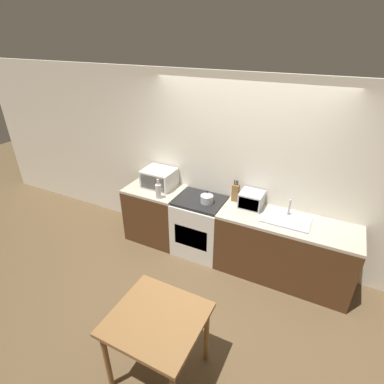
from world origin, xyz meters
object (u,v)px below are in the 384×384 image
Objects in this scene: kettle at (207,197)px; microwave at (159,178)px; dining_table at (157,326)px; stove_range at (200,226)px; bottle at (158,191)px; toaster_oven at (251,200)px.

microwave reaches higher than kettle.
microwave reaches higher than dining_table.
kettle reaches higher than stove_range.
kettle is 1.92m from dining_table.
bottle reaches higher than stove_range.
toaster_oven is (1.25, 0.37, -0.01)m from bottle.
stove_range is 2.93× the size of toaster_oven.
dining_table is (0.47, -1.89, 0.22)m from stove_range.
bottle is (-0.55, -0.23, 0.57)m from stove_range.
dining_table is at bearing -96.42° from toaster_oven.
stove_range is at bearing 165.57° from kettle.
bottle reaches higher than dining_table.
microwave is 2.35m from dining_table.
toaster_oven is (0.58, 0.17, 0.03)m from kettle.
bottle is (0.19, -0.32, -0.02)m from microwave.
kettle is 0.40× the size of microwave.
stove_range is at bearing 22.16° from bottle.
microwave is (-0.74, 0.09, 0.59)m from stove_range.
bottle reaches higher than microwave.
kettle is at bearing -14.43° from stove_range.
kettle is at bearing 16.25° from bottle.
toaster_oven is at bearing 83.58° from dining_table.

